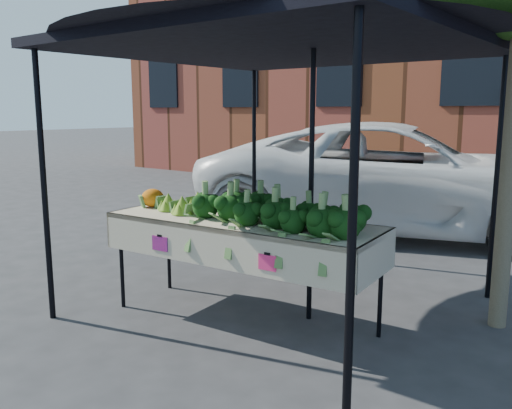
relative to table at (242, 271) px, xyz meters
name	(u,v)px	position (x,y,z in m)	size (l,w,h in m)	color
ground	(238,323)	(0.00, -0.06, -0.45)	(90.00, 90.00, 0.00)	#2C2C2E
table	(242,271)	(0.00, 0.00, 0.00)	(2.46, 1.00, 0.90)	beige
canopy	(283,160)	(0.08, 0.48, 0.92)	(3.16, 3.16, 2.74)	black
broccoli_heap	(278,208)	(0.36, 0.03, 0.59)	(1.55, 0.58, 0.28)	black
romanesco_cluster	(184,199)	(-0.66, -0.01, 0.56)	(0.44, 0.48, 0.21)	#80B939
cauliflower_pair	(153,197)	(-1.05, -0.05, 0.55)	(0.21, 0.21, 0.19)	orange
vehicle	(403,30)	(-0.42, 4.22, 2.49)	(2.71, 1.64, 5.89)	white
building_left	(362,21)	(-5.00, 11.94, 4.05)	(12.00, 8.00, 9.00)	brown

